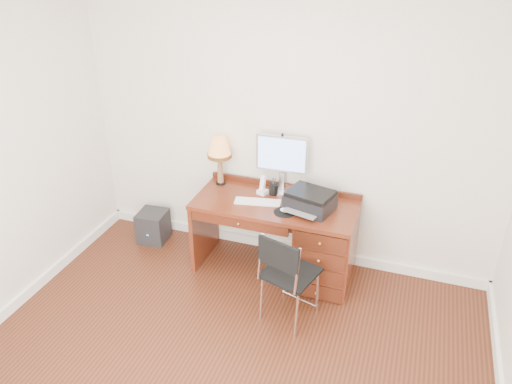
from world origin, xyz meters
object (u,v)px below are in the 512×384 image
at_px(printer, 310,200).
at_px(chair, 289,271).
at_px(phone, 263,189).
at_px(monitor, 282,157).
at_px(leg_lamp, 219,151).
at_px(equipment_box, 153,226).
at_px(desk, 308,239).

xyz_separation_m(printer, chair, (-0.00, -0.65, -0.31)).
height_order(phone, chair, phone).
bearing_deg(monitor, leg_lamp, -177.88).
height_order(monitor, equipment_box, monitor).
distance_m(printer, chair, 0.72).
xyz_separation_m(leg_lamp, chair, (0.94, -0.85, -0.58)).
xyz_separation_m(desk, phone, (-0.49, 0.12, 0.39)).
bearing_deg(phone, leg_lamp, -169.15).
bearing_deg(printer, desk, 113.51).
xyz_separation_m(desk, leg_lamp, (-0.95, 0.19, 0.69)).
xyz_separation_m(monitor, phone, (-0.15, -0.11, -0.30)).
distance_m(monitor, chair, 1.12).
bearing_deg(equipment_box, phone, -1.67).
distance_m(desk, phone, 0.64).
distance_m(desk, printer, 0.42).
xyz_separation_m(monitor, equipment_box, (-1.36, -0.16, -0.94)).
height_order(leg_lamp, phone, leg_lamp).
distance_m(printer, equipment_box, 1.83).
bearing_deg(leg_lamp, desk, -11.30).
relative_size(phone, chair, 0.21).
height_order(monitor, printer, monitor).
xyz_separation_m(phone, equipment_box, (-1.21, -0.05, -0.64)).
distance_m(phone, chair, 0.96).
bearing_deg(leg_lamp, printer, -12.21).
height_order(monitor, leg_lamp, monitor).
distance_m(chair, equipment_box, 1.88).
xyz_separation_m(desk, chair, (-0.00, -0.66, 0.11)).
distance_m(desk, monitor, 0.80).
relative_size(monitor, phone, 3.03).
bearing_deg(phone, equipment_box, -158.48).
relative_size(printer, chair, 0.54).
relative_size(leg_lamp, chair, 0.55).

